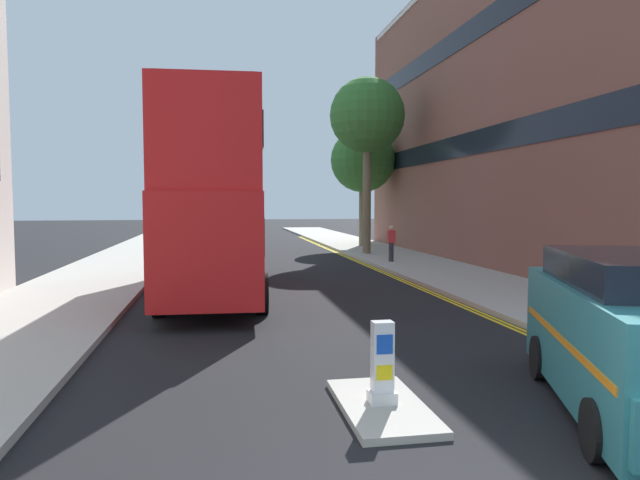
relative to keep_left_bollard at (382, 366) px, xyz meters
The scene contains 11 objects.
sidewalk_right 14.15m from the keep_left_bollard, 62.63° to the left, with size 4.00×80.00×0.14m, color #ADA89E.
sidewalk_left 14.15m from the keep_left_bollard, 117.37° to the left, with size 4.00×80.00×0.14m, color #ADA89E.
kerb_line_outer 11.45m from the keep_left_bollard, 67.37° to the left, with size 0.10×56.00×0.01m, color yellow.
kerb_line_inner 11.39m from the keep_left_bollard, 68.12° to the left, with size 0.10×56.00×0.01m, color yellow.
traffic_island 0.56m from the keep_left_bollard, 90.00° to the left, with size 1.10×2.20×0.10m, color #ADA89E.
keep_left_bollard is the anchor object (origin of this frame).
double_decker_bus_away 10.79m from the keep_left_bollard, 102.04° to the left, with size 3.14×10.90×5.64m.
pedestrian_far 18.10m from the keep_left_bollard, 72.35° to the left, with size 0.34×0.22×1.62m.
street_tree_near 23.12m from the keep_left_bollard, 75.73° to the left, with size 3.88×3.88×9.08m.
street_tree_mid 27.74m from the keep_left_bollard, 76.15° to the left, with size 3.92×3.92×7.20m.
townhouse_terrace_right 22.53m from the keep_left_bollard, 51.36° to the left, with size 10.08×28.00×13.96m.
Camera 1 is at (-2.14, -3.76, 2.80)m, focal length 31.84 mm.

